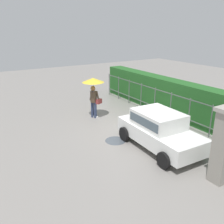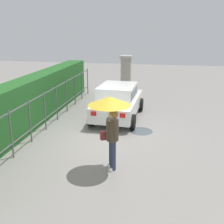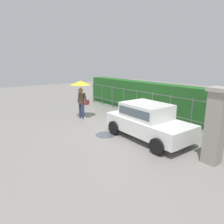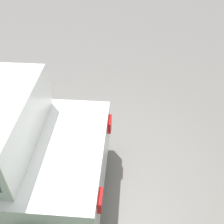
{
  "view_description": "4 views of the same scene",
  "coord_description": "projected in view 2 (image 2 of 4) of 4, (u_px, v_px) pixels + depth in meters",
  "views": [
    {
      "loc": [
        8.62,
        -6.23,
        4.59
      ],
      "look_at": [
        -0.48,
        -0.59,
        0.85
      ],
      "focal_mm": 39.24,
      "sensor_mm": 36.0,
      "label": 1
    },
    {
      "loc": [
        -9.09,
        -1.87,
        3.83
      ],
      "look_at": [
        -0.07,
        -0.15,
        0.94
      ],
      "focal_mm": 43.81,
      "sensor_mm": 36.0,
      "label": 2
    },
    {
      "loc": [
        7.5,
        -6.14,
        3.17
      ],
      "look_at": [
        0.27,
        -0.44,
        0.85
      ],
      "focal_mm": 32.6,
      "sensor_mm": 36.0,
      "label": 3
    },
    {
      "loc": [
        0.11,
        2.1,
        3.16
      ],
      "look_at": [
        0.22,
        -0.56,
        0.87
      ],
      "focal_mm": 44.23,
      "sensor_mm": 36.0,
      "label": 4
    }
  ],
  "objects": [
    {
      "name": "ground_plane",
      "position": [
        108.0,
        136.0,
        10.01
      ],
      "size": [
        40.0,
        40.0,
        0.0
      ],
      "primitive_type": "plane",
      "color": "gray"
    },
    {
      "name": "gate_pillar",
      "position": [
        126.0,
        79.0,
        14.14
      ],
      "size": [
        0.6,
        0.6,
        2.42
      ],
      "color": "gray",
      "rests_on": "ground"
    },
    {
      "name": "fence_section",
      "position": [
        45.0,
        109.0,
        10.36
      ],
      "size": [
        12.08,
        0.05,
        1.5
      ],
      "color": "#59605B",
      "rests_on": "ground"
    },
    {
      "name": "hedge_row",
      "position": [
        25.0,
        105.0,
        10.47
      ],
      "size": [
        13.03,
        0.9,
        1.9
      ],
      "primitive_type": "cube",
      "color": "#235B23",
      "rests_on": "ground"
    },
    {
      "name": "puddle_near",
      "position": [
        141.0,
        131.0,
        10.44
      ],
      "size": [
        0.88,
        0.88,
        0.0
      ],
      "primitive_type": "cylinder",
      "color": "#4C545B",
      "rests_on": "ground"
    },
    {
      "name": "car",
      "position": [
        118.0,
        100.0,
        11.71
      ],
      "size": [
        3.79,
        1.97,
        1.48
      ],
      "rotation": [
        0.0,
        0.0,
        -0.04
      ],
      "color": "white",
      "rests_on": "ground"
    },
    {
      "name": "pedestrian",
      "position": [
        110.0,
        113.0,
        7.18
      ],
      "size": [
        1.12,
        1.12,
        2.11
      ],
      "rotation": [
        0.0,
        0.0,
        1.98
      ],
      "color": "#2D3856",
      "rests_on": "ground"
    }
  ]
}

